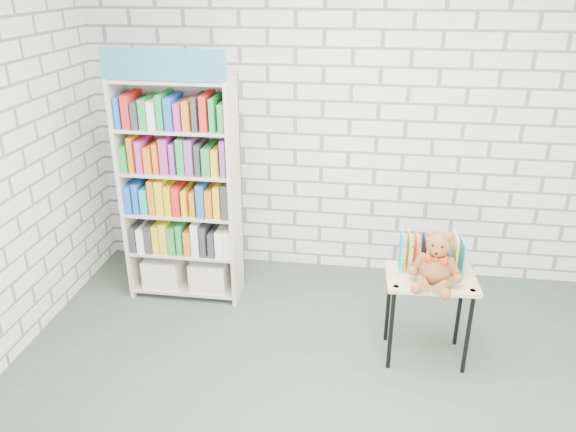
# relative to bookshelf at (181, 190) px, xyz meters

# --- Properties ---
(ground) EXTENTS (4.50, 4.50, 0.00)m
(ground) POSITION_rel_bookshelf_xyz_m (1.30, -1.36, -0.94)
(ground) COLOR #3E4A3E
(ground) RESTS_ON ground
(room_shell) EXTENTS (4.52, 4.02, 2.81)m
(room_shell) POSITION_rel_bookshelf_xyz_m (1.30, -1.36, 0.85)
(room_shell) COLOR silver
(room_shell) RESTS_ON ground
(bookshelf) EXTENTS (0.91, 0.36, 2.05)m
(bookshelf) POSITION_rel_bookshelf_xyz_m (0.00, 0.00, 0.00)
(bookshelf) COLOR beige
(bookshelf) RESTS_ON ground
(display_table) EXTENTS (0.62, 0.44, 0.65)m
(display_table) POSITION_rel_bookshelf_xyz_m (1.93, -0.62, -0.38)
(display_table) COLOR tan
(display_table) RESTS_ON ground
(table_books) EXTENTS (0.43, 0.20, 0.25)m
(table_books) POSITION_rel_bookshelf_xyz_m (1.93, -0.52, -0.16)
(table_books) COLOR #2A9CB8
(table_books) RESTS_ON display_table
(teddy_bear) EXTENTS (0.34, 0.33, 0.37)m
(teddy_bear) POSITION_rel_bookshelf_xyz_m (1.94, -0.71, -0.14)
(teddy_bear) COLOR brown
(teddy_bear) RESTS_ON display_table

